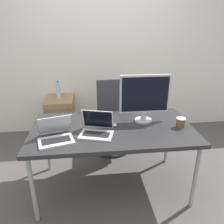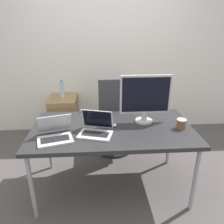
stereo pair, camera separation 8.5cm
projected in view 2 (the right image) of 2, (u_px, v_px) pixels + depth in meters
The scene contains 13 objects.
ground_plane at pixel (112, 185), 2.52m from camera, with size 14.00×14.00×0.00m, color #514C4C.
wall_back at pixel (105, 53), 3.45m from camera, with size 10.00×0.05×2.60m.
desk at pixel (112, 131), 2.25m from camera, with size 1.64×0.90×0.75m.
office_chair at pixel (114, 124), 3.04m from camera, with size 0.56×0.57×1.11m.
cabinet_left at pixel (65, 117), 3.50m from camera, with size 0.41×0.52×0.66m.
cabinet_right at pixel (141, 115), 3.58m from camera, with size 0.41×0.52×0.66m.
water_bottle at pixel (62, 90), 3.32m from camera, with size 0.07×0.07×0.28m.
laptop_left at pixel (55, 134), 2.00m from camera, with size 0.35×0.37×0.21m.
laptop_right at pixel (96, 129), 2.09m from camera, with size 0.36×0.34×0.22m.
monitor at pixel (145, 98), 2.26m from camera, with size 0.53×0.19×0.51m.
mouse at pixel (115, 125), 2.24m from camera, with size 0.04×0.06×0.03m.
coffee_cup_white at pixel (99, 117), 2.36m from camera, with size 0.08×0.08×0.10m.
coffee_cup_brown at pixel (181, 124), 2.19m from camera, with size 0.09×0.09×0.10m.
Camera 2 is at (-0.14, -2.00, 1.74)m, focal length 35.00 mm.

